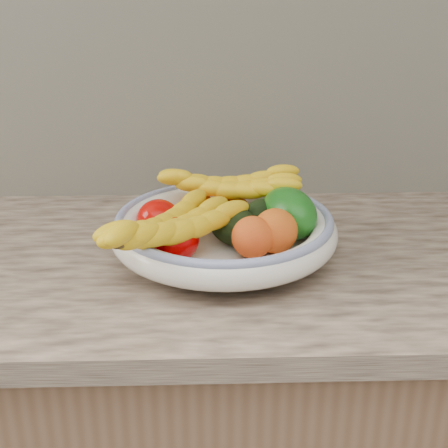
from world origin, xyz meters
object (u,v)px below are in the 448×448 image
fruit_bowl (224,230)px  banana_bunch_back (229,189)px  banana_bunch_front (170,232)px  green_mango (289,213)px

fruit_bowl → banana_bunch_back: banana_bunch_back is taller
banana_bunch_back → banana_bunch_front: banana_bunch_back is taller
green_mango → banana_bunch_back: bearing=110.9°
green_mango → banana_bunch_back: green_mango is taller
fruit_bowl → banana_bunch_back: bearing=82.8°
fruit_bowl → banana_bunch_front: size_ratio=1.27×
green_mango → banana_bunch_front: 0.22m
green_mango → banana_bunch_front: green_mango is taller
banana_bunch_front → green_mango: bearing=-26.8°
green_mango → banana_bunch_front: size_ratio=0.41×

